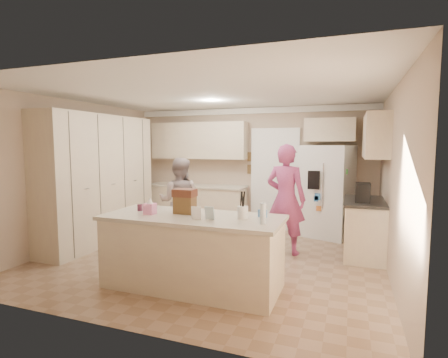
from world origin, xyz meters
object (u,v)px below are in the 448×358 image
(refrigerator, at_px, (327,191))
(coffee_maker, at_px, (363,192))
(dollhouse_body, at_px, (185,205))
(teen_boy, at_px, (179,201))
(island_base, at_px, (192,253))
(utensil_crock, at_px, (243,212))
(teen_girl, at_px, (286,199))
(tissue_box, at_px, (150,209))

(refrigerator, xyz_separation_m, coffee_maker, (0.62, -1.24, 0.17))
(refrigerator, bearing_deg, coffee_maker, -44.85)
(dollhouse_body, bearing_deg, teen_boy, 119.58)
(dollhouse_body, distance_m, teen_boy, 1.82)
(island_base, bearing_deg, dollhouse_body, 146.31)
(refrigerator, relative_size, utensil_crock, 12.00)
(utensil_crock, xyz_separation_m, dollhouse_body, (-0.80, 0.05, 0.04))
(teen_boy, distance_m, teen_girl, 1.91)
(island_base, height_order, utensil_crock, utensil_crock)
(refrigerator, distance_m, island_base, 3.49)
(tissue_box, height_order, dollhouse_body, dollhouse_body)
(utensil_crock, height_order, tissue_box, utensil_crock)
(refrigerator, relative_size, island_base, 0.82)
(island_base, xyz_separation_m, teen_boy, (-1.04, 1.67, 0.35))
(coffee_maker, height_order, dollhouse_body, coffee_maker)
(utensil_crock, bearing_deg, teen_boy, 136.22)
(teen_boy, bearing_deg, teen_girl, 169.77)
(tissue_box, relative_size, teen_boy, 0.09)
(dollhouse_body, xyz_separation_m, teen_boy, (-0.89, 1.57, -0.25))
(coffee_maker, relative_size, teen_boy, 0.19)
(dollhouse_body, bearing_deg, teen_girl, 59.19)
(tissue_box, bearing_deg, teen_girl, 53.35)
(island_base, xyz_separation_m, utensil_crock, (0.65, 0.05, 0.56))
(teen_boy, height_order, teen_girl, teen_girl)
(utensil_crock, relative_size, teen_girl, 0.08)
(coffee_maker, relative_size, island_base, 0.14)
(coffee_maker, height_order, tissue_box, coffee_maker)
(teen_girl, bearing_deg, teen_boy, 13.08)
(refrigerator, xyz_separation_m, dollhouse_body, (-1.58, -3.04, 0.14))
(refrigerator, bearing_deg, tissue_box, -102.65)
(coffee_maker, relative_size, tissue_box, 2.14)
(refrigerator, bearing_deg, teen_boy, -130.45)
(island_base, distance_m, teen_boy, 2.00)
(refrigerator, distance_m, coffee_maker, 1.40)
(refrigerator, bearing_deg, island_base, -95.72)
(coffee_maker, xyz_separation_m, utensil_crock, (-1.40, -1.85, -0.07))
(utensil_crock, xyz_separation_m, teen_girl, (0.21, 1.75, -0.09))
(refrigerator, bearing_deg, utensil_crock, -85.42)
(island_base, xyz_separation_m, tissue_box, (-0.55, -0.10, 0.56))
(refrigerator, distance_m, tissue_box, 3.80)
(coffee_maker, distance_m, dollhouse_body, 2.84)
(refrigerator, distance_m, teen_boy, 2.88)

